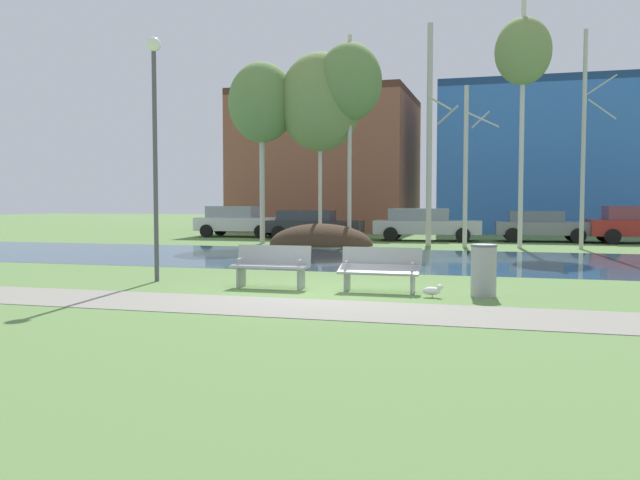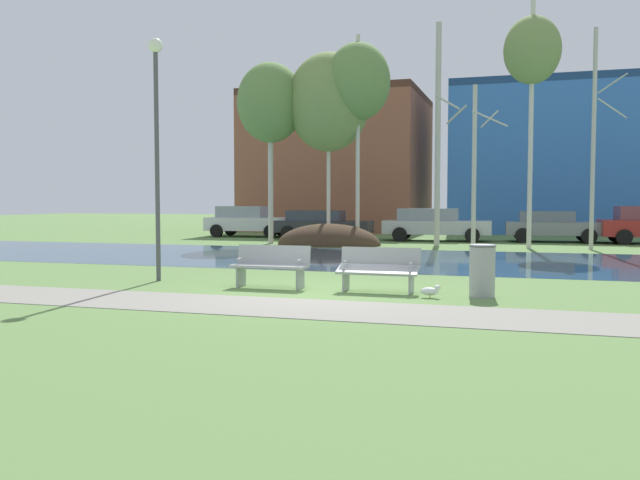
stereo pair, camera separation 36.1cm
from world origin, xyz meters
name	(u,v)px [view 1 (the left image)]	position (x,y,z in m)	size (l,w,h in m)	color
ground_plane	(398,254)	(0.00, 10.00, 0.00)	(120.00, 120.00, 0.00)	#5B7F42
paved_path_strip	(287,307)	(0.00, -1.80, 0.01)	(60.00, 1.97, 0.01)	gray
river_band	(387,259)	(0.00, 7.95, 0.00)	(80.00, 8.17, 0.01)	#33516B
soil_mound	(321,245)	(-3.72, 13.59, 0.00)	(4.30, 2.59, 1.76)	#423021
bench_left	(271,265)	(-1.14, 0.56, 0.47)	(1.60, 0.56, 0.87)	#9EA0A3
bench_right	(380,268)	(1.14, 0.56, 0.47)	(1.60, 0.56, 0.87)	#9EA0A3
trash_bin	(484,269)	(3.13, 0.45, 0.51)	(0.50, 0.50, 0.98)	#999B9E
seagull	(433,290)	(2.23, 0.05, 0.13)	(0.40, 0.15, 0.25)	white
streetlamp	(155,119)	(-3.97, 0.90, 3.59)	(0.32, 0.32, 5.38)	#4C4C51
birch_far_left	(262,103)	(-6.36, 13.93, 5.87)	(2.78, 2.78, 7.56)	beige
birch_left	(320,102)	(-4.00, 14.52, 5.89)	(3.41, 3.41, 7.94)	beige
birch_center_left	(350,82)	(-2.65, 14.17, 6.59)	(2.62, 2.62, 8.48)	beige
birch_center	(430,134)	(0.55, 14.52, 4.44)	(1.25, 1.99, 8.81)	#BCB7A8
birch_center_right	(466,164)	(2.01, 14.16, 3.23)	(1.33, 2.12, 6.25)	beige
birch_right	(523,53)	(4.04, 14.05, 7.33)	(2.09, 2.09, 9.49)	beige
birch_far_right	(584,138)	(6.25, 14.01, 4.10)	(1.18, 2.16, 8.06)	#BCB7A8
parked_van_nearest_white	(238,221)	(-9.43, 18.63, 0.80)	(4.33, 2.27, 1.54)	silver
parked_sedan_second_dark	(312,224)	(-5.29, 17.73, 0.73)	(4.64, 2.15, 1.35)	#282B30
parked_hatch_third_silver	(425,224)	(0.01, 17.83, 0.77)	(4.84, 2.27, 1.46)	#B2B5BC
parked_wagon_fourth_grey	(541,225)	(5.01, 18.46, 0.73)	(4.14, 2.20, 1.35)	slate
building_brick_low	(329,163)	(-7.09, 27.49, 4.12)	(10.18, 8.87, 8.24)	brown
building_blue_store	(579,159)	(7.42, 27.82, 4.18)	(15.15, 7.21, 8.35)	#3870C6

